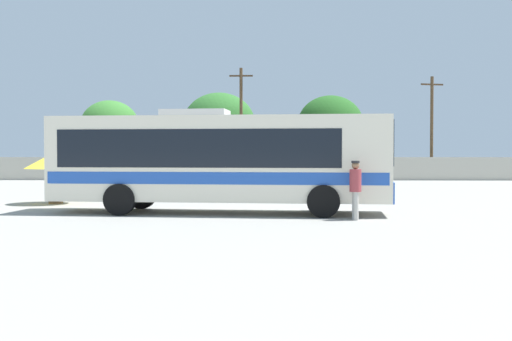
{
  "coord_description": "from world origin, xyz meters",
  "views": [
    {
      "loc": [
        1.05,
        -21.86,
        2.07
      ],
      "look_at": [
        0.6,
        0.17,
        1.43
      ],
      "focal_mm": 44.75,
      "sensor_mm": 36.0,
      "label": 1
    }
  ],
  "objects_px": {
    "attendant_by_bus_door": "(355,186)",
    "parked_car_second_white": "(176,172)",
    "utility_pole_near": "(241,121)",
    "parked_car_leftmost_silver": "(89,171)",
    "vendor_umbrella_near_gate_yellow": "(55,161)",
    "roadside_tree_left": "(110,125)",
    "roadside_tree_midright": "(330,123)",
    "roadside_tree_midleft": "(219,123)",
    "utility_pole_far": "(432,126)",
    "coach_bus_cream_blue": "(216,158)",
    "parked_car_third_red": "(262,171)"
  },
  "relations": [
    {
      "from": "attendant_by_bus_door",
      "to": "vendor_umbrella_near_gate_yellow",
      "type": "bearing_deg",
      "value": 152.06
    },
    {
      "from": "parked_car_third_red",
      "to": "roadside_tree_midright",
      "type": "relative_size",
      "value": 0.72
    },
    {
      "from": "roadside_tree_midleft",
      "to": "roadside_tree_midright",
      "type": "distance_m",
      "value": 9.3
    },
    {
      "from": "parked_car_third_red",
      "to": "roadside_tree_left",
      "type": "bearing_deg",
      "value": 147.35
    },
    {
      "from": "parked_car_second_white",
      "to": "utility_pole_far",
      "type": "xyz_separation_m",
      "value": [
        18.48,
        6.8,
        3.31
      ]
    },
    {
      "from": "parked_car_second_white",
      "to": "utility_pole_near",
      "type": "height_order",
      "value": "utility_pole_near"
    },
    {
      "from": "utility_pole_near",
      "to": "roadside_tree_midright",
      "type": "relative_size",
      "value": 1.31
    },
    {
      "from": "attendant_by_bus_door",
      "to": "parked_car_third_red",
      "type": "relative_size",
      "value": 0.39
    },
    {
      "from": "roadside_tree_left",
      "to": "parked_car_second_white",
      "type": "bearing_deg",
      "value": -53.43
    },
    {
      "from": "parked_car_leftmost_silver",
      "to": "attendant_by_bus_door",
      "type": "bearing_deg",
      "value": -57.63
    },
    {
      "from": "coach_bus_cream_blue",
      "to": "parked_car_leftmost_silver",
      "type": "relative_size",
      "value": 2.59
    },
    {
      "from": "attendant_by_bus_door",
      "to": "parked_car_second_white",
      "type": "distance_m",
      "value": 24.2
    },
    {
      "from": "vendor_umbrella_near_gate_yellow",
      "to": "utility_pole_far",
      "type": "bearing_deg",
      "value": 48.29
    },
    {
      "from": "coach_bus_cream_blue",
      "to": "roadside_tree_left",
      "type": "xyz_separation_m",
      "value": [
        -11.0,
        29.36,
        2.38
      ]
    },
    {
      "from": "parked_car_second_white",
      "to": "roadside_tree_midright",
      "type": "distance_m",
      "value": 13.84
    },
    {
      "from": "coach_bus_cream_blue",
      "to": "parked_car_second_white",
      "type": "relative_size",
      "value": 2.62
    },
    {
      "from": "parked_car_second_white",
      "to": "roadside_tree_midleft",
      "type": "xyz_separation_m",
      "value": [
        2.0,
        10.53,
        3.67
      ]
    },
    {
      "from": "roadside_tree_midright",
      "to": "parked_car_leftmost_silver",
      "type": "bearing_deg",
      "value": -157.25
    },
    {
      "from": "vendor_umbrella_near_gate_yellow",
      "to": "roadside_tree_midleft",
      "type": "bearing_deg",
      "value": 80.75
    },
    {
      "from": "parked_car_third_red",
      "to": "parked_car_leftmost_silver",
      "type": "bearing_deg",
      "value": -178.07
    },
    {
      "from": "roadside_tree_midleft",
      "to": "parked_car_second_white",
      "type": "bearing_deg",
      "value": -100.76
    },
    {
      "from": "vendor_umbrella_near_gate_yellow",
      "to": "roadside_tree_left",
      "type": "relative_size",
      "value": 0.39
    },
    {
      "from": "parked_car_third_red",
      "to": "roadside_tree_midleft",
      "type": "height_order",
      "value": "roadside_tree_midleft"
    },
    {
      "from": "parked_car_second_white",
      "to": "parked_car_third_red",
      "type": "bearing_deg",
      "value": 10.95
    },
    {
      "from": "utility_pole_far",
      "to": "roadside_tree_left",
      "type": "xyz_separation_m",
      "value": [
        -25.14,
        2.19,
        0.17
      ]
    },
    {
      "from": "parked_car_leftmost_silver",
      "to": "parked_car_second_white",
      "type": "relative_size",
      "value": 1.01
    },
    {
      "from": "parked_car_leftmost_silver",
      "to": "utility_pole_near",
      "type": "height_order",
      "value": "utility_pole_near"
    },
    {
      "from": "utility_pole_near",
      "to": "parked_car_leftmost_silver",
      "type": "bearing_deg",
      "value": -148.09
    },
    {
      "from": "utility_pole_far",
      "to": "roadside_tree_midleft",
      "type": "distance_m",
      "value": 16.9
    },
    {
      "from": "parked_car_leftmost_silver",
      "to": "parked_car_third_red",
      "type": "relative_size",
      "value": 0.96
    },
    {
      "from": "parked_car_leftmost_silver",
      "to": "roadside_tree_midleft",
      "type": "distance_m",
      "value": 13.2
    },
    {
      "from": "utility_pole_far",
      "to": "roadside_tree_left",
      "type": "relative_size",
      "value": 1.26
    },
    {
      "from": "coach_bus_cream_blue",
      "to": "roadside_tree_midright",
      "type": "bearing_deg",
      "value": 76.91
    },
    {
      "from": "roadside_tree_midright",
      "to": "utility_pole_far",
      "type": "bearing_deg",
      "value": -7.41
    },
    {
      "from": "attendant_by_bus_door",
      "to": "utility_pole_near",
      "type": "bearing_deg",
      "value": 99.19
    },
    {
      "from": "vendor_umbrella_near_gate_yellow",
      "to": "parked_car_third_red",
      "type": "height_order",
      "value": "vendor_umbrella_near_gate_yellow"
    },
    {
      "from": "parked_car_leftmost_silver",
      "to": "utility_pole_near",
      "type": "distance_m",
      "value": 12.31
    },
    {
      "from": "roadside_tree_left",
      "to": "roadside_tree_midright",
      "type": "height_order",
      "value": "roadside_tree_midright"
    },
    {
      "from": "parked_car_second_white",
      "to": "attendant_by_bus_door",
      "type": "bearing_deg",
      "value": -68.83
    },
    {
      "from": "roadside_tree_midleft",
      "to": "roadside_tree_left",
      "type": "bearing_deg",
      "value": -169.84
    },
    {
      "from": "utility_pole_far",
      "to": "utility_pole_near",
      "type": "bearing_deg",
      "value": 179.54
    },
    {
      "from": "attendant_by_bus_door",
      "to": "roadside_tree_left",
      "type": "xyz_separation_m",
      "value": [
        -15.4,
        31.55,
        3.22
      ]
    },
    {
      "from": "roadside_tree_midleft",
      "to": "roadside_tree_midright",
      "type": "relative_size",
      "value": 1.08
    },
    {
      "from": "parked_car_second_white",
      "to": "vendor_umbrella_near_gate_yellow",
      "type": "bearing_deg",
      "value": -98.28
    },
    {
      "from": "parked_car_leftmost_silver",
      "to": "utility_pole_far",
      "type": "xyz_separation_m",
      "value": [
        24.48,
        6.1,
        3.29
      ]
    },
    {
      "from": "roadside_tree_midleft",
      "to": "attendant_by_bus_door",
      "type": "bearing_deg",
      "value": -78.49
    },
    {
      "from": "attendant_by_bus_door",
      "to": "utility_pole_far",
      "type": "distance_m",
      "value": 31.09
    },
    {
      "from": "coach_bus_cream_blue",
      "to": "roadside_tree_midleft",
      "type": "distance_m",
      "value": 31.11
    },
    {
      "from": "parked_car_third_red",
      "to": "roadside_tree_midleft",
      "type": "bearing_deg",
      "value": 111.12
    },
    {
      "from": "parked_car_third_red",
      "to": "roadside_tree_midleft",
      "type": "relative_size",
      "value": 0.67
    }
  ]
}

